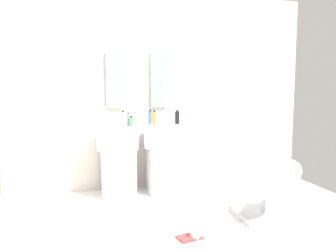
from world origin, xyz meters
name	(u,v)px	position (x,y,z in m)	size (l,w,h in m)	color
ground_plane	(168,239)	(0.00, 0.00, -0.02)	(4.80, 3.60, 0.04)	silver
rear_partition	(136,91)	(0.00, 1.65, 1.30)	(4.80, 0.10, 2.60)	beige
pedestal_sink_left	(118,157)	(-0.29, 1.30, 0.49)	(0.51, 0.51, 0.98)	white
pedestal_sink_right	(164,154)	(0.29, 1.30, 0.49)	(0.51, 0.51, 0.98)	white
vanity_mirror_left	(114,80)	(-0.29, 1.58, 1.44)	(0.22, 0.03, 0.72)	#8C9EA8
vanity_mirror_right	(159,80)	(0.29, 1.58, 1.44)	(0.22, 0.03, 0.72)	#8C9EA8
lounge_chair	(264,185)	(1.09, 0.19, 0.35)	(1.04, 1.04, 0.65)	#B7BABF
area_rug	(210,244)	(0.32, -0.25, 0.01)	(1.03, 0.68, 0.01)	white
magazine_red	(189,237)	(0.17, -0.11, 0.02)	(0.22, 0.15, 0.02)	#B73838
coffee_mug	(196,234)	(0.22, -0.13, 0.06)	(0.09, 0.09, 0.09)	white
soap_bottle_grey	(128,120)	(-0.17, 1.25, 0.96)	(0.04, 0.04, 0.16)	#99999E
soap_bottle_black	(177,118)	(0.47, 1.29, 0.97)	(0.06, 0.06, 0.18)	black
soap_bottle_white	(123,119)	(-0.24, 1.14, 0.98)	(0.05, 0.05, 0.20)	white
soap_bottle_blue	(150,117)	(0.14, 1.39, 0.97)	(0.05, 0.05, 0.18)	#4C72B7
soap_bottle_green	(131,121)	(-0.14, 1.20, 0.94)	(0.06, 0.06, 0.13)	#59996B
soap_bottle_amber	(154,118)	(0.16, 1.26, 0.97)	(0.05, 0.05, 0.18)	#C68C38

